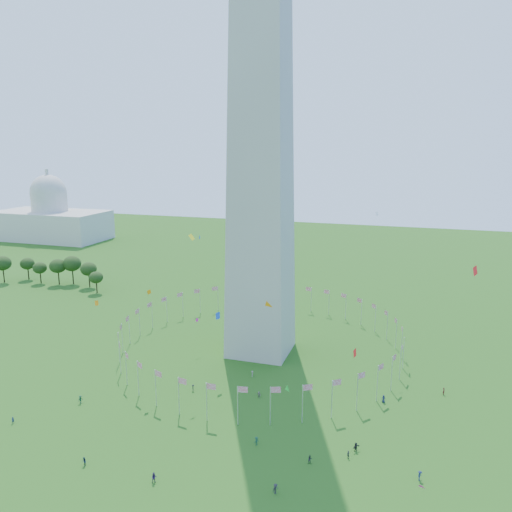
# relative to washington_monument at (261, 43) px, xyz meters

# --- Properties ---
(ground) EXTENTS (600.00, 600.00, 0.00)m
(ground) POSITION_rel_washington_monument_xyz_m (0.00, -50.00, -84.50)
(ground) COLOR #1E4D11
(ground) RESTS_ON ground
(washington_monument) EXTENTS (16.80, 16.80, 169.00)m
(washington_monument) POSITION_rel_washington_monument_xyz_m (0.00, 0.00, 0.00)
(washington_monument) COLOR #B3AF9F
(washington_monument) RESTS_ON ground
(flag_ring) EXTENTS (80.24, 80.24, 9.00)m
(flag_ring) POSITION_rel_washington_monument_xyz_m (-0.00, 0.00, -80.00)
(flag_ring) COLOR silver
(flag_ring) RESTS_ON ground
(capitol_building) EXTENTS (70.00, 35.00, 46.00)m
(capitol_building) POSITION_rel_washington_monument_xyz_m (-180.00, 130.00, -61.50)
(capitol_building) COLOR beige
(capitol_building) RESTS_ON ground
(crowd) EXTENTS (90.72, 72.91, 1.96)m
(crowd) POSITION_rel_washington_monument_xyz_m (12.38, -46.28, -83.61)
(crowd) COLOR black
(crowd) RESTS_ON ground
(kites_aloft) EXTENTS (97.90, 65.18, 36.97)m
(kites_aloft) POSITION_rel_washington_monument_xyz_m (4.01, -23.69, -61.96)
(kites_aloft) COLOR orange
(kites_aloft) RESTS_ON ground
(tree_line_west) EXTENTS (54.93, 15.47, 12.08)m
(tree_line_west) POSITION_rel_washington_monument_xyz_m (-106.53, 41.22, -79.11)
(tree_line_west) COLOR #2A4918
(tree_line_west) RESTS_ON ground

